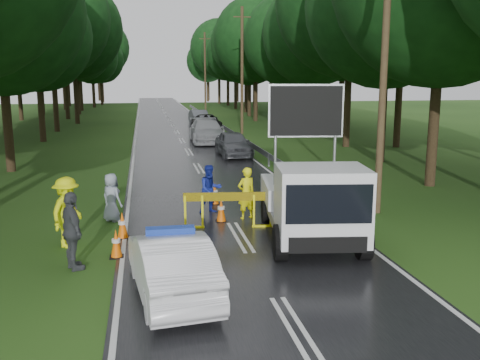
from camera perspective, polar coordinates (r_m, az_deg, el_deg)
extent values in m
plane|color=#1E4112|center=(15.85, 0.00, -6.12)|extent=(160.00, 160.00, 0.00)
cube|color=black|center=(45.22, -6.77, 5.09)|extent=(7.00, 140.00, 0.02)
cylinder|color=gray|center=(16.78, 12.57, -4.17)|extent=(0.12, 0.12, 0.70)
cube|color=gray|center=(45.54, -2.11, 5.88)|extent=(0.05, 60.00, 0.30)
cylinder|color=#422D1E|center=(18.65, 15.12, 11.67)|extent=(0.24, 0.24, 10.00)
cylinder|color=#422D1E|center=(43.62, 0.22, 11.51)|extent=(0.24, 0.24, 10.00)
cube|color=#422D1E|center=(43.85, 0.22, 17.01)|extent=(1.40, 0.08, 0.08)
cylinder|color=#422D1E|center=(69.35, -3.74, 11.34)|extent=(0.24, 0.24, 10.00)
cube|color=#422D1E|center=(69.50, -3.79, 14.80)|extent=(1.40, 0.08, 0.08)
imported|color=white|center=(11.72, -7.35, -8.97)|extent=(1.95, 4.33, 1.38)
cube|color=#1938A5|center=(11.49, -7.45, -5.41)|extent=(1.06, 0.41, 0.14)
cube|color=gray|center=(16.11, 7.20, -3.61)|extent=(2.89, 5.05, 0.28)
cube|color=white|center=(17.10, 6.59, -1.17)|extent=(2.73, 3.03, 0.63)
cube|color=white|center=(13.96, 8.68, -2.57)|extent=(2.50, 2.11, 1.94)
cube|color=black|center=(13.02, 9.50, -2.57)|extent=(2.09, 0.33, 0.97)
cube|color=black|center=(16.29, 7.05, 7.33)|extent=(2.16, 0.42, 1.48)
cylinder|color=black|center=(13.83, 4.32, -6.68)|extent=(0.44, 0.99, 0.96)
cylinder|color=black|center=(14.25, 13.05, -6.41)|extent=(0.44, 0.99, 0.96)
cylinder|color=black|center=(17.32, 2.89, -3.00)|extent=(0.44, 0.99, 0.96)
cylinder|color=black|center=(17.65, 9.91, -2.88)|extent=(0.44, 0.99, 0.96)
cube|color=#FCF90D|center=(16.63, -5.87, -3.44)|extent=(0.07, 0.07, 1.07)
cube|color=#FCF90D|center=(16.62, -4.03, -3.43)|extent=(0.07, 0.07, 1.07)
cube|color=#FCF90D|center=(16.67, 1.49, -3.35)|extent=(0.07, 0.07, 1.07)
cube|color=#FCF90D|center=(16.72, 3.31, -3.32)|extent=(0.07, 0.07, 1.07)
cube|color=#F2CC00|center=(16.51, -1.27, -1.78)|extent=(2.76, 0.38, 0.27)
imported|color=#FFFE0D|center=(17.63, 0.67, -1.43)|extent=(0.74, 0.61, 1.74)
imported|color=navy|center=(18.44, -3.18, -0.98)|extent=(0.95, 0.82, 1.68)
imported|color=#E6F40D|center=(15.51, -17.96, -3.28)|extent=(1.17, 1.46, 1.97)
imported|color=#3D3F44|center=(13.65, -17.46, -5.23)|extent=(0.91, 1.24, 1.95)
imported|color=#8D97AA|center=(17.87, -13.54, -1.82)|extent=(0.90, 0.91, 1.58)
imported|color=#43454B|center=(31.48, -0.74, 3.88)|extent=(1.86, 4.36, 1.47)
imported|color=gray|center=(38.07, -3.56, 5.24)|extent=(2.33, 5.65, 1.63)
imported|color=black|center=(46.10, -3.60, 6.12)|extent=(2.51, 5.15, 1.41)
imported|color=#43464B|center=(52.05, -4.37, 6.68)|extent=(1.83, 4.38, 1.41)
cube|color=black|center=(14.52, -13.01, -7.99)|extent=(0.36, 0.36, 0.03)
cone|color=#FF6508|center=(14.40, -13.07, -6.56)|extent=(0.30, 0.30, 0.75)
cube|color=black|center=(17.48, -2.02, -4.42)|extent=(0.37, 0.37, 0.03)
cone|color=#FF6508|center=(17.38, -2.02, -3.19)|extent=(0.31, 0.31, 0.76)
cube|color=black|center=(19.82, -2.72, -2.55)|extent=(0.38, 0.38, 0.03)
cone|color=#FF6508|center=(19.73, -2.73, -1.42)|extent=(0.32, 0.32, 0.79)
cube|color=black|center=(16.11, -12.38, -6.04)|extent=(0.38, 0.38, 0.03)
cone|color=#FF6508|center=(16.00, -12.44, -4.68)|extent=(0.31, 0.31, 0.78)
cube|color=black|center=(18.09, 7.35, -3.98)|extent=(0.39, 0.39, 0.03)
cone|color=#FF6508|center=(17.99, 7.38, -2.74)|extent=(0.32, 0.32, 0.79)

